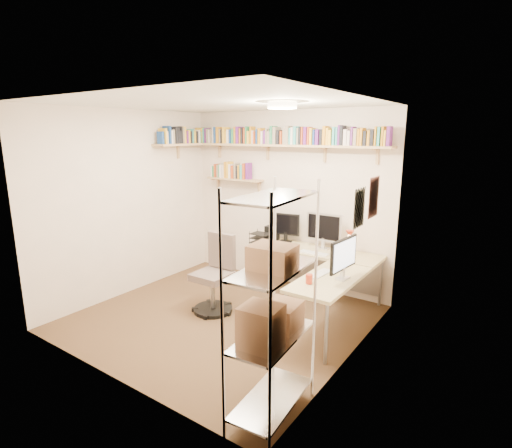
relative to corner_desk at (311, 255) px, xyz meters
The scene contains 6 objects.
ground 1.38m from the corner_desk, 124.88° to the right, with size 3.20×3.20×0.00m, color #48311E.
room_shell 1.50m from the corner_desk, 124.74° to the right, with size 3.24×3.04×2.52m.
wall_shelves 1.79m from the corner_desk, 164.71° to the left, with size 3.12×1.09×0.80m.
corner_desk is the anchor object (origin of this frame).
office_chair 1.26m from the corner_desk, 136.33° to the right, with size 0.51×0.52×0.97m.
wire_rack 2.25m from the corner_desk, 70.92° to the right, with size 0.46×0.83×1.85m.
Camera 1 is at (2.88, -3.43, 2.18)m, focal length 28.00 mm.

